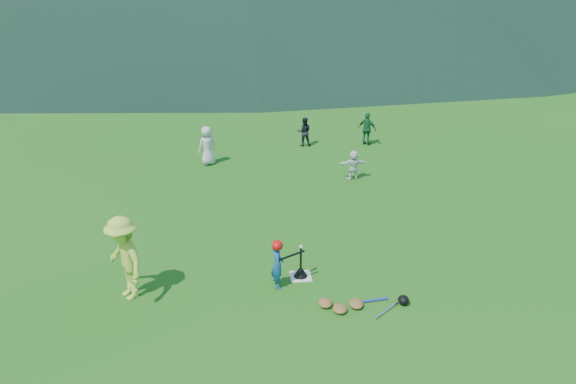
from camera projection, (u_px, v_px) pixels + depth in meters
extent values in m
plane|color=#1B5B14|center=(301.00, 277.00, 12.06)|extent=(120.00, 120.00, 0.00)
cube|color=silver|center=(301.00, 276.00, 12.06)|extent=(0.45, 0.45, 0.02)
sphere|color=white|center=(301.00, 247.00, 11.76)|extent=(0.08, 0.08, 0.08)
imported|color=#144F89|center=(277.00, 264.00, 11.53)|extent=(0.27, 0.40, 1.05)
imported|color=#B1D03D|center=(124.00, 258.00, 11.03)|extent=(1.19, 1.32, 1.78)
imported|color=beige|center=(207.00, 146.00, 18.02)|extent=(0.74, 0.65, 1.27)
imported|color=black|center=(304.00, 132.00, 19.76)|extent=(0.53, 0.43, 1.03)
imported|color=#1B5A2F|center=(367.00, 129.00, 19.81)|extent=(0.72, 0.65, 1.18)
imported|color=white|center=(353.00, 165.00, 16.93)|extent=(0.86, 0.31, 0.92)
cone|color=black|center=(301.00, 272.00, 12.02)|extent=(0.30, 0.30, 0.18)
cylinder|color=black|center=(301.00, 259.00, 11.88)|extent=(0.04, 0.04, 0.50)
ellipsoid|color=#B5100C|center=(277.00, 245.00, 11.35)|extent=(0.24, 0.26, 0.22)
cylinder|color=black|center=(292.00, 255.00, 11.51)|extent=(0.57, 0.32, 0.07)
ellipsoid|color=olive|center=(340.00, 309.00, 10.90)|extent=(0.28, 0.34, 0.13)
ellipsoid|color=olive|center=(356.00, 304.00, 11.04)|extent=(0.28, 0.34, 0.13)
ellipsoid|color=olive|center=(325.00, 303.00, 11.07)|extent=(0.28, 0.34, 0.13)
cylinder|color=silver|center=(386.00, 310.00, 10.91)|extent=(0.60, 0.49, 0.06)
cylinder|color=#263FA5|center=(372.00, 300.00, 11.21)|extent=(0.68, 0.13, 0.05)
ellipsoid|color=black|center=(403.00, 300.00, 11.10)|extent=(0.22, 0.24, 0.19)
cube|color=gray|center=(246.00, 43.00, 37.30)|extent=(70.00, 0.03, 1.20)
cube|color=yellow|center=(246.00, 33.00, 37.04)|extent=(70.00, 0.08, 0.08)
cylinder|color=gray|center=(246.00, 43.00, 37.30)|extent=(0.07, 0.07, 1.30)
cylinder|color=#382314|center=(66.00, 16.00, 40.51)|extent=(0.56, 0.56, 3.78)
cylinder|color=#382314|center=(136.00, 8.00, 42.23)|extent=(0.56, 0.56, 4.38)
cylinder|color=#382314|center=(199.00, 20.00, 40.21)|extent=(0.56, 0.56, 3.22)
cylinder|color=#382314|center=(264.00, 13.00, 41.93)|extent=(0.56, 0.56, 3.81)
cylinder|color=#382314|center=(324.00, 6.00, 43.66)|extent=(0.56, 0.56, 4.41)
cylinder|color=#382314|center=(395.00, 18.00, 41.64)|extent=(0.56, 0.56, 3.25)
cylinder|color=#382314|center=(450.00, 11.00, 43.36)|extent=(0.56, 0.56, 3.85)
cylinder|color=#382314|center=(501.00, 4.00, 45.08)|extent=(0.56, 0.56, 4.44)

